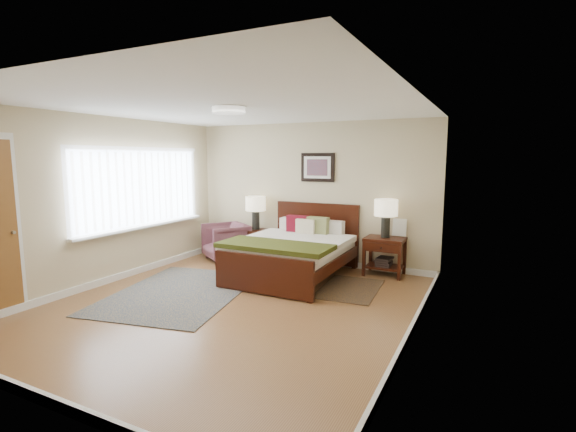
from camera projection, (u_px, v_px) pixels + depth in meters
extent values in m
plane|color=brown|center=(233.00, 305.00, 5.38)|extent=(5.00, 5.00, 0.00)
cube|color=#C1B58C|center=(310.00, 194.00, 7.42)|extent=(4.50, 0.04, 2.50)
cube|color=#C1B58C|center=(33.00, 247.00, 2.99)|extent=(4.50, 0.04, 2.50)
cube|color=#C1B58C|center=(105.00, 201.00, 6.20)|extent=(0.04, 5.00, 2.50)
cube|color=#C1B58C|center=(416.00, 221.00, 4.21)|extent=(0.04, 5.00, 2.50)
cube|color=white|center=(229.00, 107.00, 5.03)|extent=(4.50, 5.00, 0.02)
cube|color=silver|center=(141.00, 188.00, 6.79)|extent=(0.02, 2.72, 1.32)
cube|color=silver|center=(141.00, 188.00, 6.78)|extent=(0.01, 2.60, 1.20)
cube|color=silver|center=(145.00, 226.00, 6.85)|extent=(0.10, 2.72, 0.04)
cylinder|color=#999999|center=(13.00, 232.00, 5.00)|extent=(0.04, 0.04, 0.04)
cylinder|color=white|center=(229.00, 110.00, 5.04)|extent=(0.40, 0.40, 0.07)
cylinder|color=beige|center=(229.00, 107.00, 5.03)|extent=(0.44, 0.44, 0.01)
cube|color=#351107|center=(317.00, 233.00, 7.42)|extent=(1.54, 0.06, 1.08)
cube|color=#351107|center=(262.00, 275.00, 5.74)|extent=(1.54, 0.06, 0.54)
cube|color=#351107|center=(254.00, 254.00, 6.91)|extent=(0.06, 1.92, 0.17)
cube|color=#351107|center=(337.00, 264.00, 6.27)|extent=(0.06, 1.92, 0.17)
cube|color=beige|center=(293.00, 251.00, 6.58)|extent=(1.44, 1.90, 0.21)
cube|color=beige|center=(290.00, 243.00, 6.47)|extent=(1.62, 1.67, 0.10)
cube|color=#373F12|center=(275.00, 246.00, 6.01)|extent=(1.66, 0.70, 0.07)
cube|color=beige|center=(294.00, 225.00, 7.33)|extent=(0.48, 0.18, 0.25)
cube|color=beige|center=(330.00, 228.00, 7.04)|extent=(0.48, 0.18, 0.25)
cube|color=#5F0A18|center=(297.00, 224.00, 7.17)|extent=(0.38, 0.17, 0.31)
cube|color=olive|center=(318.00, 226.00, 7.00)|extent=(0.37, 0.16, 0.31)
cube|color=beige|center=(306.00, 227.00, 7.01)|extent=(0.33, 0.13, 0.27)
cube|color=black|center=(318.00, 167.00, 7.27)|extent=(0.62, 0.03, 0.50)
cube|color=silver|center=(317.00, 167.00, 7.25)|extent=(0.50, 0.01, 0.38)
cube|color=#A52D23|center=(317.00, 167.00, 7.24)|extent=(0.38, 0.01, 0.28)
cube|color=#351107|center=(256.00, 231.00, 7.76)|extent=(0.47, 0.43, 0.05)
cube|color=#351107|center=(241.00, 246.00, 7.72)|extent=(0.05, 0.05, 0.52)
cube|color=#351107|center=(261.00, 248.00, 7.54)|extent=(0.05, 0.05, 0.52)
cube|color=#351107|center=(252.00, 243.00, 8.05)|extent=(0.05, 0.05, 0.52)
cube|color=#351107|center=(270.00, 245.00, 7.87)|extent=(0.05, 0.05, 0.52)
cube|color=#351107|center=(250.00, 238.00, 7.59)|extent=(0.41, 0.03, 0.14)
cube|color=#351107|center=(385.00, 239.00, 6.69)|extent=(0.62, 0.47, 0.05)
cube|color=#351107|center=(364.00, 259.00, 6.67)|extent=(0.05, 0.05, 0.57)
cube|color=#351107|center=(399.00, 262.00, 6.43)|extent=(0.05, 0.05, 0.57)
cube|color=#351107|center=(371.00, 253.00, 7.03)|extent=(0.05, 0.05, 0.57)
cube|color=#351107|center=(405.00, 257.00, 6.79)|extent=(0.05, 0.05, 0.57)
cube|color=#351107|center=(382.00, 248.00, 6.51)|extent=(0.56, 0.03, 0.14)
cube|color=#351107|center=(384.00, 266.00, 6.75)|extent=(0.56, 0.41, 0.03)
cube|color=black|center=(384.00, 265.00, 6.75)|extent=(0.23, 0.29, 0.03)
cube|color=black|center=(384.00, 263.00, 6.74)|extent=(0.23, 0.29, 0.03)
cube|color=black|center=(384.00, 260.00, 6.74)|extent=(0.23, 0.29, 0.03)
cube|color=black|center=(384.00, 258.00, 6.73)|extent=(0.23, 0.29, 0.03)
cylinder|color=black|center=(256.00, 221.00, 7.73)|extent=(0.14, 0.14, 0.32)
cylinder|color=black|center=(256.00, 211.00, 7.71)|extent=(0.02, 0.02, 0.06)
cylinder|color=beige|center=(256.00, 204.00, 7.69)|extent=(0.37, 0.37, 0.26)
cylinder|color=black|center=(385.00, 227.00, 6.66)|extent=(0.14, 0.14, 0.32)
cylinder|color=black|center=(386.00, 216.00, 6.64)|extent=(0.02, 0.02, 0.06)
cylinder|color=beige|center=(386.00, 208.00, 6.62)|extent=(0.37, 0.37, 0.26)
imported|color=brown|center=(226.00, 242.00, 7.76)|extent=(1.02, 1.03, 0.68)
cube|color=#0C1E3C|center=(180.00, 292.00, 5.88)|extent=(2.12, 2.66, 0.01)
cube|color=black|center=(350.00, 289.00, 6.03)|extent=(0.88, 1.26, 0.01)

